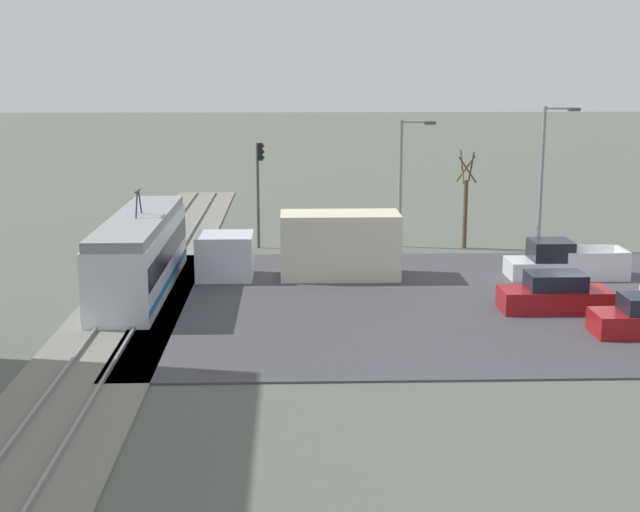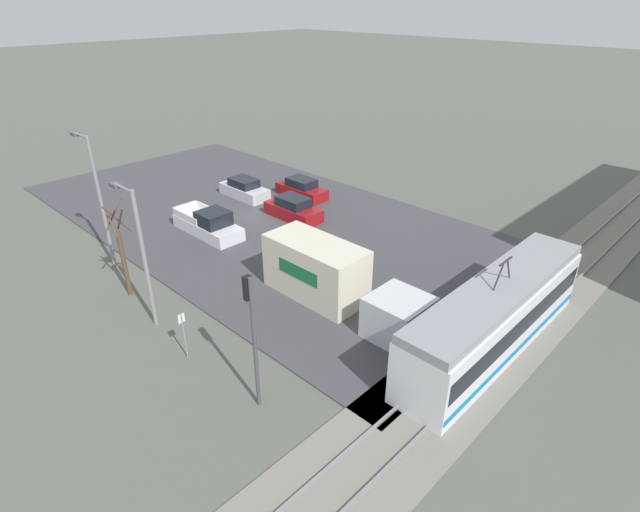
{
  "view_description": "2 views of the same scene",
  "coord_description": "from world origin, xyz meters",
  "px_view_note": "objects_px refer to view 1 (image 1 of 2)",
  "views": [
    {
      "loc": [
        -36.45,
        12.62,
        9.85
      ],
      "look_at": [
        0.5,
        11.45,
        1.95
      ],
      "focal_mm": 50.0,
      "sensor_mm": 36.0,
      "label": 1
    },
    {
      "loc": [
        20.88,
        26.54,
        14.42
      ],
      "look_at": [
        5.5,
        11.63,
        3.18
      ],
      "focal_mm": 28.0,
      "sensor_mm": 36.0,
      "label": 2
    }
  ],
  "objects_px": {
    "traffic_light_pole": "(259,181)",
    "street_lamp_mid_block": "(405,173)",
    "sedan_car_0": "(555,295)",
    "no_parking_sign": "(341,221)",
    "street_lamp_near_crossing": "(546,168)",
    "street_tree": "(465,204)",
    "light_rail_tram": "(140,254)",
    "pickup_truck": "(564,263)",
    "box_truck": "(312,248)"
  },
  "relations": [
    {
      "from": "sedan_car_0",
      "to": "light_rail_tram",
      "type": "bearing_deg",
      "value": 77.15
    },
    {
      "from": "light_rail_tram",
      "to": "sedan_car_0",
      "type": "distance_m",
      "value": 17.86
    },
    {
      "from": "sedan_car_0",
      "to": "traffic_light_pole",
      "type": "distance_m",
      "value": 18.7
    },
    {
      "from": "traffic_light_pole",
      "to": "street_lamp_near_crossing",
      "type": "height_order",
      "value": "street_lamp_near_crossing"
    },
    {
      "from": "pickup_truck",
      "to": "street_lamp_near_crossing",
      "type": "relative_size",
      "value": 0.71
    },
    {
      "from": "street_lamp_near_crossing",
      "to": "no_parking_sign",
      "type": "relative_size",
      "value": 3.39
    },
    {
      "from": "sedan_car_0",
      "to": "street_lamp_mid_block",
      "type": "distance_m",
      "value": 14.8
    },
    {
      "from": "pickup_truck",
      "to": "street_tree",
      "type": "xyz_separation_m",
      "value": [
        7.43,
        3.28,
        1.7
      ]
    },
    {
      "from": "street_lamp_near_crossing",
      "to": "street_lamp_mid_block",
      "type": "relative_size",
      "value": 1.11
    },
    {
      "from": "box_truck",
      "to": "pickup_truck",
      "type": "distance_m",
      "value": 11.88
    },
    {
      "from": "sedan_car_0",
      "to": "pickup_truck",
      "type": "bearing_deg",
      "value": -20.03
    },
    {
      "from": "street_lamp_mid_block",
      "to": "no_parking_sign",
      "type": "bearing_deg",
      "value": 84.82
    },
    {
      "from": "street_tree",
      "to": "no_parking_sign",
      "type": "height_order",
      "value": "street_tree"
    },
    {
      "from": "light_rail_tram",
      "to": "sedan_car_0",
      "type": "xyz_separation_m",
      "value": [
        -3.97,
        -17.39,
        -0.98
      ]
    },
    {
      "from": "box_truck",
      "to": "street_tree",
      "type": "distance_m",
      "value": 11.09
    },
    {
      "from": "sedan_car_0",
      "to": "no_parking_sign",
      "type": "relative_size",
      "value": 1.92
    },
    {
      "from": "pickup_truck",
      "to": "street_lamp_near_crossing",
      "type": "xyz_separation_m",
      "value": [
        6.47,
        -0.78,
        3.77
      ]
    },
    {
      "from": "traffic_light_pole",
      "to": "street_lamp_mid_block",
      "type": "bearing_deg",
      "value": -89.52
    },
    {
      "from": "light_rail_tram",
      "to": "street_lamp_mid_block",
      "type": "height_order",
      "value": "street_lamp_mid_block"
    },
    {
      "from": "light_rail_tram",
      "to": "traffic_light_pole",
      "type": "bearing_deg",
      "value": -27.03
    },
    {
      "from": "traffic_light_pole",
      "to": "street_tree",
      "type": "bearing_deg",
      "value": -92.02
    },
    {
      "from": "pickup_truck",
      "to": "sedan_car_0",
      "type": "height_order",
      "value": "pickup_truck"
    },
    {
      "from": "street_lamp_mid_block",
      "to": "street_lamp_near_crossing",
      "type": "bearing_deg",
      "value": -100.87
    },
    {
      "from": "light_rail_tram",
      "to": "street_lamp_mid_block",
      "type": "relative_size",
      "value": 1.76
    },
    {
      "from": "street_tree",
      "to": "street_lamp_near_crossing",
      "type": "distance_m",
      "value": 4.66
    },
    {
      "from": "box_truck",
      "to": "pickup_truck",
      "type": "relative_size",
      "value": 1.72
    },
    {
      "from": "pickup_truck",
      "to": "no_parking_sign",
      "type": "xyz_separation_m",
      "value": [
        8.21,
        10.08,
        0.65
      ]
    },
    {
      "from": "box_truck",
      "to": "street_lamp_near_crossing",
      "type": "relative_size",
      "value": 1.22
    },
    {
      "from": "sedan_car_0",
      "to": "street_lamp_near_crossing",
      "type": "distance_m",
      "value": 13.16
    },
    {
      "from": "box_truck",
      "to": "sedan_car_0",
      "type": "relative_size",
      "value": 2.15
    },
    {
      "from": "light_rail_tram",
      "to": "box_truck",
      "type": "relative_size",
      "value": 1.3
    },
    {
      "from": "street_lamp_near_crossing",
      "to": "street_lamp_mid_block",
      "type": "bearing_deg",
      "value": 79.13
    },
    {
      "from": "box_truck",
      "to": "street_lamp_near_crossing",
      "type": "distance_m",
      "value": 14.32
    },
    {
      "from": "traffic_light_pole",
      "to": "street_tree",
      "type": "xyz_separation_m",
      "value": [
        -0.4,
        -11.3,
        -1.27
      ]
    },
    {
      "from": "sedan_car_0",
      "to": "street_lamp_near_crossing",
      "type": "xyz_separation_m",
      "value": [
        12.27,
        -2.9,
        3.79
      ]
    },
    {
      "from": "pickup_truck",
      "to": "street_lamp_mid_block",
      "type": "xyz_separation_m",
      "value": [
        7.89,
        6.6,
        3.36
      ]
    },
    {
      "from": "light_rail_tram",
      "to": "street_tree",
      "type": "bearing_deg",
      "value": -60.28
    },
    {
      "from": "sedan_car_0",
      "to": "street_lamp_mid_block",
      "type": "bearing_deg",
      "value": 18.14
    },
    {
      "from": "box_truck",
      "to": "street_lamp_mid_block",
      "type": "distance_m",
      "value": 9.48
    },
    {
      "from": "light_rail_tram",
      "to": "traffic_light_pole",
      "type": "distance_m",
      "value": 11.03
    },
    {
      "from": "street_lamp_near_crossing",
      "to": "box_truck",
      "type": "bearing_deg",
      "value": 115.49
    },
    {
      "from": "box_truck",
      "to": "pickup_truck",
      "type": "bearing_deg",
      "value": -92.17
    },
    {
      "from": "traffic_light_pole",
      "to": "street_lamp_near_crossing",
      "type": "relative_size",
      "value": 0.74
    },
    {
      "from": "traffic_light_pole",
      "to": "no_parking_sign",
      "type": "relative_size",
      "value": 2.52
    },
    {
      "from": "pickup_truck",
      "to": "street_tree",
      "type": "bearing_deg",
      "value": 23.81
    },
    {
      "from": "street_tree",
      "to": "light_rail_tram",
      "type": "bearing_deg",
      "value": 119.72
    },
    {
      "from": "box_truck",
      "to": "street_lamp_mid_block",
      "type": "bearing_deg",
      "value": -35.2
    },
    {
      "from": "box_truck",
      "to": "street_lamp_near_crossing",
      "type": "height_order",
      "value": "street_lamp_near_crossing"
    },
    {
      "from": "street_lamp_near_crossing",
      "to": "no_parking_sign",
      "type": "bearing_deg",
      "value": 80.93
    },
    {
      "from": "traffic_light_pole",
      "to": "street_lamp_mid_block",
      "type": "relative_size",
      "value": 0.82
    }
  ]
}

